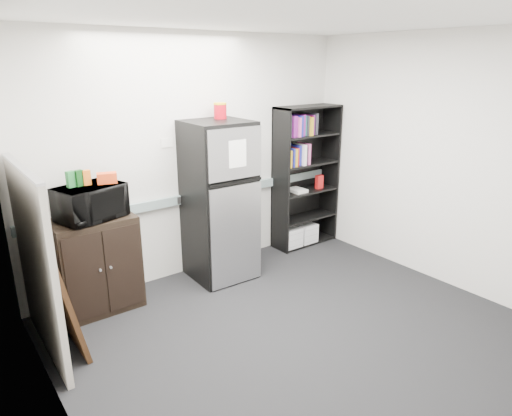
# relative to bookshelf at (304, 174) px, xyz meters

# --- Properties ---
(floor) EXTENTS (4.00, 4.00, 0.00)m
(floor) POSITION_rel_bookshelf_xyz_m (-1.51, -1.57, -0.97)
(floor) COLOR black
(floor) RESTS_ON ground
(wall_back) EXTENTS (4.00, 0.02, 2.70)m
(wall_back) POSITION_rel_bookshelf_xyz_m (-1.51, 0.18, 0.38)
(wall_back) COLOR silver
(wall_back) RESTS_ON floor
(wall_right) EXTENTS (0.02, 3.50, 2.70)m
(wall_right) POSITION_rel_bookshelf_xyz_m (0.49, -1.57, 0.38)
(wall_right) COLOR silver
(wall_right) RESTS_ON floor
(wall_left) EXTENTS (0.02, 3.50, 2.70)m
(wall_left) POSITION_rel_bookshelf_xyz_m (-3.51, -1.57, 0.38)
(wall_left) COLOR silver
(wall_left) RESTS_ON floor
(ceiling) EXTENTS (4.00, 3.50, 0.02)m
(ceiling) POSITION_rel_bookshelf_xyz_m (-1.51, -1.57, 1.73)
(ceiling) COLOR white
(ceiling) RESTS_ON wall_back
(electrical_raceway) EXTENTS (3.92, 0.05, 0.10)m
(electrical_raceway) POSITION_rel_bookshelf_xyz_m (-1.51, 0.15, -0.07)
(electrical_raceway) COLOR gray
(electrical_raceway) RESTS_ON wall_back
(wall_note) EXTENTS (0.14, 0.00, 0.10)m
(wall_note) POSITION_rel_bookshelf_xyz_m (-1.86, 0.18, 0.58)
(wall_note) COLOR white
(wall_note) RESTS_ON wall_back
(bookshelf) EXTENTS (0.90, 0.34, 1.85)m
(bookshelf) POSITION_rel_bookshelf_xyz_m (0.00, 0.00, 0.00)
(bookshelf) COLOR black
(bookshelf) RESTS_ON floor
(cubicle_partition) EXTENTS (0.06, 1.30, 1.62)m
(cubicle_partition) POSITION_rel_bookshelf_xyz_m (-3.41, -0.49, -0.16)
(cubicle_partition) COLOR gray
(cubicle_partition) RESTS_ON floor
(cabinet) EXTENTS (0.76, 0.51, 0.96)m
(cabinet) POSITION_rel_bookshelf_xyz_m (-2.80, -0.07, -0.49)
(cabinet) COLOR black
(cabinet) RESTS_ON floor
(microwave) EXTENTS (0.68, 0.55, 0.33)m
(microwave) POSITION_rel_bookshelf_xyz_m (-2.80, -0.08, 0.15)
(microwave) COLOR black
(microwave) RESTS_ON cabinet
(snack_box_a) EXTENTS (0.08, 0.07, 0.15)m
(snack_box_a) POSITION_rel_bookshelf_xyz_m (-2.95, -0.05, 0.39)
(snack_box_a) COLOR #1B6029
(snack_box_a) RESTS_ON microwave
(snack_box_b) EXTENTS (0.08, 0.07, 0.15)m
(snack_box_b) POSITION_rel_bookshelf_xyz_m (-2.87, -0.05, 0.39)
(snack_box_b) COLOR #0D3911
(snack_box_b) RESTS_ON microwave
(snack_box_c) EXTENTS (0.07, 0.05, 0.14)m
(snack_box_c) POSITION_rel_bookshelf_xyz_m (-2.80, -0.05, 0.38)
(snack_box_c) COLOR #D15F13
(snack_box_c) RESTS_ON microwave
(snack_bag) EXTENTS (0.20, 0.15, 0.10)m
(snack_bag) POSITION_rel_bookshelf_xyz_m (-2.63, -0.10, 0.36)
(snack_bag) COLOR red
(snack_bag) RESTS_ON microwave
(refrigerator) EXTENTS (0.69, 0.71, 1.78)m
(refrigerator) POSITION_rel_bookshelf_xyz_m (-1.43, -0.15, -0.08)
(refrigerator) COLOR black
(refrigerator) RESTS_ON floor
(coffee_can) EXTENTS (0.14, 0.14, 0.19)m
(coffee_can) POSITION_rel_bookshelf_xyz_m (-1.30, -0.02, 0.91)
(coffee_can) COLOR #B10816
(coffee_can) RESTS_ON refrigerator
(framed_poster) EXTENTS (0.21, 0.75, 0.95)m
(framed_poster) POSITION_rel_bookshelf_xyz_m (-3.28, -0.54, -0.49)
(framed_poster) COLOR black
(framed_poster) RESTS_ON floor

